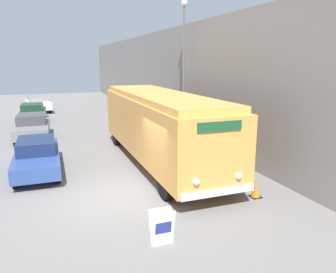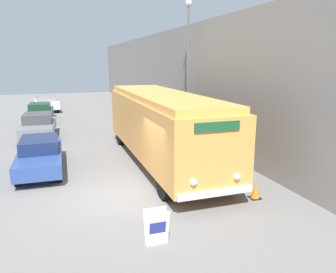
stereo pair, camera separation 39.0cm
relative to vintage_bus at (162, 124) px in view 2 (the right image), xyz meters
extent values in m
plane|color=slate|center=(-2.53, -3.25, -1.80)|extent=(80.00, 80.00, 0.00)
cube|color=gray|center=(3.50, 6.75, 1.53)|extent=(0.30, 60.00, 6.66)
cylinder|color=black|center=(-1.16, -3.93, -1.29)|extent=(0.28, 1.01, 1.01)
cylinder|color=black|center=(1.16, -3.93, -1.29)|extent=(0.28, 1.01, 1.01)
cylinder|color=black|center=(-1.16, 3.95, -1.29)|extent=(0.28, 1.01, 1.01)
cylinder|color=black|center=(1.16, 3.95, -1.29)|extent=(0.28, 1.01, 1.01)
cube|color=#EF9E47|center=(0.00, 0.01, -0.09)|extent=(2.64, 10.68, 2.42)
cube|color=#FEA74B|center=(0.00, 0.01, 1.24)|extent=(2.43, 10.25, 0.24)
cube|color=silver|center=(0.00, -5.39, -1.17)|extent=(2.51, 0.12, 0.20)
sphere|color=white|center=(-0.73, -5.36, -0.74)|extent=(0.22, 0.22, 0.22)
sphere|color=white|center=(0.73, -5.36, -0.74)|extent=(0.22, 0.22, 0.22)
cube|color=#19512D|center=(0.00, -5.35, 0.87)|extent=(1.45, 0.06, 0.28)
cube|color=gray|center=(-2.21, -6.50, -1.80)|extent=(0.54, 0.20, 0.01)
cube|color=white|center=(-2.21, -6.59, -1.35)|extent=(0.60, 0.18, 0.91)
cube|color=white|center=(-2.21, -6.42, -1.35)|extent=(0.60, 0.18, 0.91)
cube|color=navy|center=(-2.21, -6.60, -1.32)|extent=(0.42, 0.06, 0.32)
cylinder|color=#595E60|center=(2.71, 3.62, 1.93)|extent=(0.12, 0.12, 7.46)
sphere|color=silver|center=(2.71, 3.62, 5.77)|extent=(0.36, 0.36, 0.36)
cylinder|color=black|center=(-5.95, -1.06, -1.49)|extent=(0.22, 0.62, 0.62)
cylinder|color=black|center=(-4.49, -1.09, -1.49)|extent=(0.22, 0.62, 0.62)
cylinder|color=black|center=(-5.90, 2.21, -1.49)|extent=(0.22, 0.62, 0.62)
cylinder|color=black|center=(-4.44, 2.18, -1.49)|extent=(0.22, 0.62, 0.62)
cube|color=#2D478C|center=(-5.19, 0.56, -1.21)|extent=(1.80, 4.70, 0.56)
cube|color=#19274D|center=(-5.19, 0.68, -0.68)|extent=(1.50, 2.13, 0.52)
cylinder|color=black|center=(-6.38, 5.56, -1.45)|extent=(0.22, 0.71, 0.71)
cylinder|color=black|center=(-4.79, 5.50, -1.45)|extent=(0.22, 0.71, 0.71)
cylinder|color=black|center=(-6.26, 8.53, -1.45)|extent=(0.22, 0.71, 0.71)
cylinder|color=black|center=(-4.67, 8.46, -1.45)|extent=(0.22, 0.71, 0.71)
cube|color=slate|center=(-5.52, 7.01, -1.15)|extent=(2.03, 4.44, 0.59)
cube|color=#3F4043|center=(-5.52, 7.12, -0.59)|extent=(1.66, 2.03, 0.54)
cylinder|color=black|center=(-6.48, 11.65, -1.46)|extent=(0.22, 0.68, 0.68)
cylinder|color=black|center=(-4.99, 11.57, -1.46)|extent=(0.22, 0.68, 0.68)
cylinder|color=black|center=(-6.32, 14.75, -1.46)|extent=(0.22, 0.68, 0.68)
cylinder|color=black|center=(-4.83, 14.68, -1.46)|extent=(0.22, 0.68, 0.68)
cube|color=#2D6642|center=(-5.65, 13.16, -1.18)|extent=(1.98, 4.59, 0.56)
cube|color=#193824|center=(-5.65, 13.28, -0.66)|extent=(1.59, 2.10, 0.49)
cylinder|color=black|center=(-5.99, 17.19, -1.46)|extent=(0.22, 0.69, 0.69)
cylinder|color=black|center=(-4.32, 17.36, -1.46)|extent=(0.22, 0.69, 0.69)
cylinder|color=black|center=(-6.27, 20.11, -1.46)|extent=(0.22, 0.69, 0.69)
cylinder|color=black|center=(-4.61, 20.27, -1.46)|extent=(0.22, 0.69, 0.69)
cube|color=silver|center=(-5.30, 18.73, -1.13)|extent=(2.34, 4.50, 0.64)
cube|color=gray|center=(-5.31, 18.84, -0.55)|extent=(1.82, 2.10, 0.52)
cube|color=black|center=(1.75, -4.88, -1.79)|extent=(0.36, 0.36, 0.03)
cone|color=orange|center=(1.75, -4.88, -1.54)|extent=(0.30, 0.30, 0.47)
camera|label=1|loc=(-4.73, -13.57, 2.71)|focal=35.00mm
camera|label=2|loc=(-4.36, -13.70, 2.71)|focal=35.00mm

